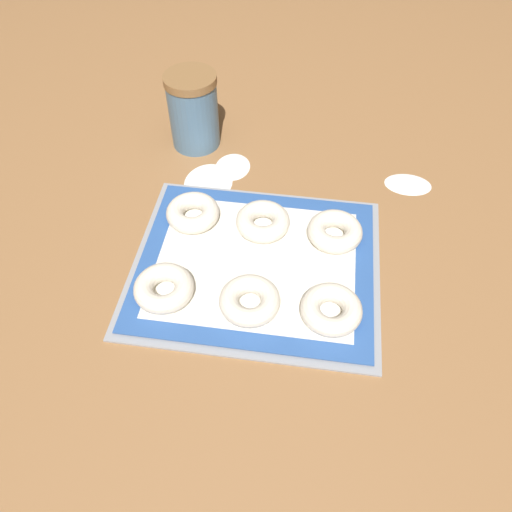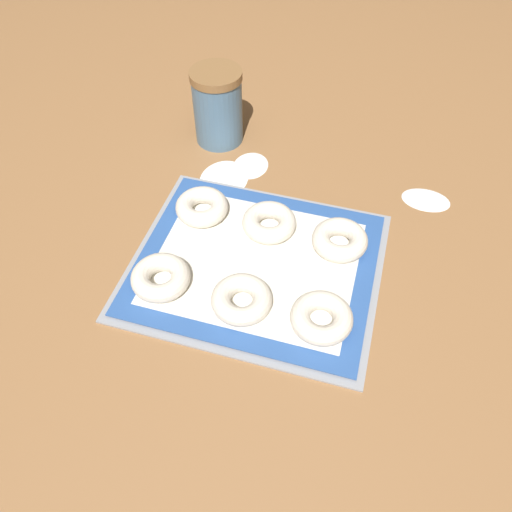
{
  "view_description": "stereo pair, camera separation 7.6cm",
  "coord_description": "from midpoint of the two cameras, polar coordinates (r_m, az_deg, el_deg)",
  "views": [
    {
      "loc": [
        0.09,
        -0.55,
        0.67
      ],
      "look_at": [
        0.02,
        -0.01,
        0.03
      ],
      "focal_mm": 35.0,
      "sensor_mm": 36.0,
      "label": 1
    },
    {
      "loc": [
        0.17,
        -0.53,
        0.67
      ],
      "look_at": [
        0.02,
        -0.01,
        0.03
      ],
      "focal_mm": 35.0,
      "sensor_mm": 36.0,
      "label": 2
    }
  ],
  "objects": [
    {
      "name": "ground_plane",
      "position": [
        0.87,
        -3.41,
        -0.61
      ],
      "size": [
        2.8,
        2.8,
        0.0
      ],
      "primitive_type": "plane",
      "color": "olive"
    },
    {
      "name": "baking_tray",
      "position": [
        0.86,
        -2.52,
        -1.12
      ],
      "size": [
        0.42,
        0.36,
        0.01
      ],
      "color": "#93969B",
      "rests_on": "ground_plane"
    },
    {
      "name": "baking_mat",
      "position": [
        0.85,
        -2.53,
        -0.89
      ],
      "size": [
        0.4,
        0.34,
        0.0
      ],
      "color": "#2D569E",
      "rests_on": "baking_tray"
    },
    {
      "name": "bagel_front_left",
      "position": [
        0.82,
        -13.1,
        -3.74
      ],
      "size": [
        0.1,
        0.1,
        0.03
      ],
      "color": "silver",
      "rests_on": "baking_mat"
    },
    {
      "name": "bagel_front_center",
      "position": [
        0.79,
        -3.48,
        -5.27
      ],
      "size": [
        0.1,
        0.1,
        0.03
      ],
      "color": "silver",
      "rests_on": "baking_mat"
    },
    {
      "name": "bagel_front_right",
      "position": [
        0.78,
        5.84,
        -6.26
      ],
      "size": [
        0.1,
        0.1,
        0.03
      ],
      "color": "silver",
      "rests_on": "baking_mat"
    },
    {
      "name": "bagel_back_left",
      "position": [
        0.92,
        -9.58,
        4.78
      ],
      "size": [
        0.1,
        0.1,
        0.03
      ],
      "color": "silver",
      "rests_on": "baking_mat"
    },
    {
      "name": "bagel_back_center",
      "position": [
        0.89,
        -1.63,
        3.84
      ],
      "size": [
        0.1,
        0.1,
        0.03
      ],
      "color": "silver",
      "rests_on": "baking_mat"
    },
    {
      "name": "bagel_back_right",
      "position": [
        0.88,
        6.6,
        2.68
      ],
      "size": [
        0.1,
        0.1,
        0.03
      ],
      "color": "silver",
      "rests_on": "baking_mat"
    },
    {
      "name": "flour_canister",
      "position": [
        1.08,
        -9.25,
        16.0
      ],
      "size": [
        0.11,
        0.11,
        0.16
      ],
      "color": "slate",
      "rests_on": "ground_plane"
    },
    {
      "name": "flour_patch_near",
      "position": [
        1.04,
        15.0,
        7.85
      ],
      "size": [
        0.09,
        0.06,
        0.0
      ],
      "color": "white",
      "rests_on": "ground_plane"
    },
    {
      "name": "flour_patch_far",
      "position": [
        1.05,
        -4.78,
        10.08
      ],
      "size": [
        0.07,
        0.09,
        0.0
      ],
      "color": "white",
      "rests_on": "ground_plane"
    },
    {
      "name": "flour_patch_side",
      "position": [
        1.02,
        -7.62,
        8.27
      ],
      "size": [
        0.1,
        0.12,
        0.0
      ],
      "color": "white",
      "rests_on": "ground_plane"
    }
  ]
}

